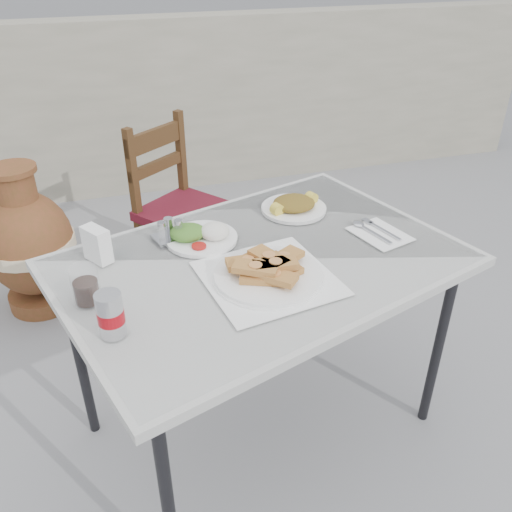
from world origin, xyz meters
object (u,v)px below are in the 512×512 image
object	(u,v)px
pide_plate	(268,269)
salad_chopped_plate	(294,205)
cola_glass	(86,287)
napkin_holder	(97,244)
salad_rice_plate	(201,235)
cafe_table	(262,272)
chair	(180,208)
condiment_caddy	(170,233)
soda_can	(111,314)
terracotta_urn	(30,245)

from	to	relation	value
pide_plate	salad_chopped_plate	xyz separation A→B (m)	(0.23, 0.42, -0.01)
cola_glass	napkin_holder	world-z (taller)	napkin_holder
salad_rice_plate	cola_glass	distance (m)	0.46
cafe_table	chair	distance (m)	1.11
napkin_holder	chair	xyz separation A→B (m)	(0.40, 0.94, -0.37)
condiment_caddy	chair	distance (m)	0.94
salad_rice_plate	condiment_caddy	bearing A→B (deg)	160.41
soda_can	napkin_holder	distance (m)	0.40
terracotta_urn	cafe_table	bearing A→B (deg)	-51.72
salad_rice_plate	pide_plate	bearing A→B (deg)	-62.40
cafe_table	chair	xyz separation A→B (m)	(-0.11, 1.07, -0.26)
condiment_caddy	chair	xyz separation A→B (m)	(0.16, 0.87, -0.34)
salad_chopped_plate	napkin_holder	size ratio (longest dim) A/B	2.15
cafe_table	cola_glass	world-z (taller)	cola_glass
cafe_table	napkin_holder	size ratio (longest dim) A/B	12.90
cafe_table	condiment_caddy	xyz separation A→B (m)	(-0.27, 0.20, 0.08)
pide_plate	condiment_caddy	distance (m)	0.41
napkin_holder	chair	size ratio (longest dim) A/B	0.13
pide_plate	cola_glass	xyz separation A→B (m)	(-0.54, 0.03, 0.01)
salad_rice_plate	chair	distance (m)	0.96
salad_chopped_plate	napkin_holder	distance (m)	0.75
salad_chopped_plate	chair	bearing A→B (deg)	113.05
soda_can	terracotta_urn	world-z (taller)	soda_can
salad_rice_plate	condiment_caddy	size ratio (longest dim) A/B	1.86
cafe_table	cola_glass	bearing A→B (deg)	-170.93
cola_glass	cafe_table	bearing A→B (deg)	9.07
condiment_caddy	chair	bearing A→B (deg)	79.75
soda_can	terracotta_urn	bearing A→B (deg)	105.49
cafe_table	salad_rice_plate	world-z (taller)	salad_rice_plate
salad_chopped_plate	napkin_holder	xyz separation A→B (m)	(-0.73, -0.16, 0.04)
cafe_table	salad_rice_plate	distance (m)	0.25
cafe_table	salad_chopped_plate	size ratio (longest dim) A/B	6.01
salad_rice_plate	napkin_holder	world-z (taller)	napkin_holder
salad_chopped_plate	terracotta_urn	xyz separation A→B (m)	(-1.09, 0.81, -0.45)
salad_rice_plate	soda_can	world-z (taller)	soda_can
cafe_table	soda_can	world-z (taller)	soda_can
condiment_caddy	pide_plate	bearing A→B (deg)	-52.37
salad_chopped_plate	cola_glass	distance (m)	0.86
cola_glass	condiment_caddy	bearing A→B (deg)	45.81
salad_rice_plate	terracotta_urn	bearing A→B (deg)	126.92
cafe_table	salad_chopped_plate	world-z (taller)	salad_chopped_plate
salad_rice_plate	soda_can	bearing A→B (deg)	-127.09
soda_can	terracotta_urn	size ratio (longest dim) A/B	0.17
cafe_table	pide_plate	world-z (taller)	pide_plate
salad_chopped_plate	condiment_caddy	xyz separation A→B (m)	(-0.49, -0.09, 0.01)
napkin_holder	chair	distance (m)	1.08
soda_can	chair	xyz separation A→B (m)	(0.38, 1.33, -0.38)
salad_rice_plate	chair	size ratio (longest dim) A/B	0.27
salad_rice_plate	condiment_caddy	world-z (taller)	condiment_caddy
pide_plate	salad_chopped_plate	distance (m)	0.48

